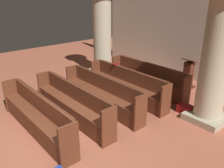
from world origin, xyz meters
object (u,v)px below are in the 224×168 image
object	(u,v)px
pillar_far_side	(102,31)
kneeler_box_red	(185,109)
hymn_book	(116,64)
lectern	(188,76)
pew_row_1	(126,83)
pew_row_2	(102,92)
pew_row_0	(147,76)
pillar_aisle_side	(217,56)
pew_row_3	(72,102)
pew_row_4	(36,114)

from	to	relation	value
pillar_far_side	kneeler_box_red	bearing A→B (deg)	-5.25
hymn_book	kneeler_box_red	xyz separation A→B (m)	(2.60, 0.37, -0.84)
lectern	kneeler_box_red	size ratio (longest dim) A/B	2.48
hymn_book	pew_row_1	bearing A→B (deg)	-14.55
pew_row_2	kneeler_box_red	distance (m)	2.47
lectern	kneeler_box_red	bearing A→B (deg)	-58.82
pew_row_1	hymn_book	bearing A→B (deg)	165.45
pew_row_0	pillar_far_side	size ratio (longest dim) A/B	0.94
pillar_aisle_side	hymn_book	distance (m)	3.33
pew_row_1	pew_row_2	distance (m)	1.02
hymn_book	pew_row_2	bearing A→B (deg)	-58.78
pillar_aisle_side	hymn_book	bearing A→B (deg)	-171.44
pew_row_1	pillar_far_side	xyz separation A→B (m)	(-2.40, 0.95, 1.28)
pew_row_3	pew_row_4	xyz separation A→B (m)	(0.00, -1.02, 0.00)
pillar_far_side	kneeler_box_red	size ratio (longest dim) A/B	7.85
pillar_aisle_side	pew_row_1	bearing A→B (deg)	-164.74
pew_row_2	pillar_aisle_side	world-z (taller)	pillar_aisle_side
pew_row_4	kneeler_box_red	distance (m)	4.08
lectern	pillar_far_side	bearing A→B (deg)	-157.15
pew_row_3	pew_row_1	bearing A→B (deg)	90.00
lectern	hymn_book	world-z (taller)	lectern
pew_row_4	hymn_book	world-z (taller)	hymn_book
pew_row_0	hymn_book	world-z (taller)	hymn_book
pillar_far_side	pew_row_0	bearing A→B (deg)	1.68
pew_row_3	pillar_far_side	distance (m)	4.04
pillar_aisle_side	hymn_book	world-z (taller)	pillar_aisle_side
pew_row_1	pillar_aisle_side	bearing A→B (deg)	15.26
pew_row_2	pew_row_4	size ratio (longest dim) A/B	1.00
lectern	pew_row_2	bearing A→B (deg)	-103.67
pew_row_4	pillar_aisle_side	world-z (taller)	pillar_aisle_side
hymn_book	pew_row_4	bearing A→B (deg)	-77.28
pew_row_2	hymn_book	distance (m)	1.48
pew_row_3	kneeler_box_red	size ratio (longest dim) A/B	7.35
pew_row_4	pillar_far_side	size ratio (longest dim) A/B	0.94
hymn_book	kneeler_box_red	size ratio (longest dim) A/B	0.50
pew_row_1	pillar_aisle_side	world-z (taller)	pillar_aisle_side
pew_row_1	kneeler_box_red	world-z (taller)	pew_row_1
pew_row_1	pillar_far_side	bearing A→B (deg)	158.48
pillar_aisle_side	kneeler_box_red	world-z (taller)	pillar_aisle_side
pew_row_0	kneeler_box_red	world-z (taller)	pew_row_0
hymn_book	kneeler_box_red	bearing A→B (deg)	8.02
pillar_aisle_side	pillar_far_side	xyz separation A→B (m)	(-4.86, 0.28, 0.00)
pew_row_0	pew_row_4	xyz separation A→B (m)	(0.00, -4.07, 0.00)
pillar_far_side	pew_row_4	bearing A→B (deg)	-59.02
pew_row_4	kneeler_box_red	xyz separation A→B (m)	(1.86, 3.61, -0.39)
pew_row_1	pew_row_2	xyz separation A→B (m)	(0.00, -1.02, 0.00)
pillar_aisle_side	kneeler_box_red	size ratio (longest dim) A/B	7.85
pew_row_0	hymn_book	size ratio (longest dim) A/B	14.79
pew_row_0	pillar_aisle_side	bearing A→B (deg)	-8.09
pew_row_3	pillar_aisle_side	xyz separation A→B (m)	(2.45, 2.71, 1.28)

